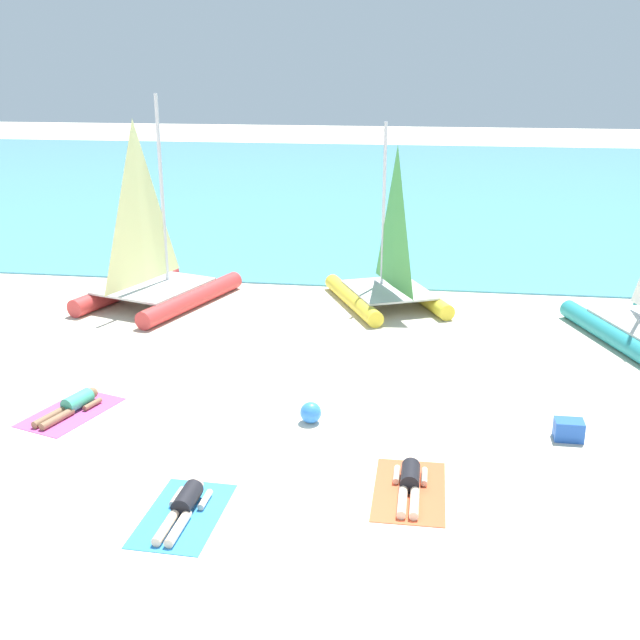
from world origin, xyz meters
TOP-DOWN VIEW (x-y plane):
  - ground_plane at (0.00, 10.00)m, footprint 120.00×120.00m
  - ocean_water at (0.00, 32.05)m, footprint 120.00×40.00m
  - sailboat_red at (-5.16, 9.75)m, footprint 3.89×4.87m
  - sailboat_yellow at (1.12, 10.51)m, footprint 3.69×4.35m
  - towel_center_left at (-4.40, 2.82)m, footprint 1.62×2.14m
  - sunbather_center_left at (-4.38, 2.88)m, footprint 0.84×1.54m
  - towel_center_right at (-1.21, -0.26)m, footprint 1.17×1.94m
  - sunbather_center_right at (-1.20, -0.19)m, footprint 0.56×1.56m
  - towel_rightmost at (2.06, 0.90)m, footprint 1.11×1.90m
  - sunbather_rightmost at (2.06, 0.96)m, footprint 0.54×1.56m
  - beach_ball at (0.17, 3.06)m, footprint 0.40×0.40m
  - cooler_box at (4.77, 3.05)m, footprint 0.50×0.36m

SIDE VIEW (x-z plane):
  - ground_plane at x=0.00m, z-range 0.00..0.00m
  - towel_center_left at x=-4.40m, z-range 0.00..0.01m
  - towel_center_right at x=-1.21m, z-range 0.00..0.01m
  - towel_rightmost at x=2.06m, z-range 0.00..0.01m
  - ocean_water at x=0.00m, z-range 0.00..0.05m
  - sunbather_center_left at x=-4.38m, z-range -0.02..0.28m
  - sunbather_center_right at x=-1.20m, z-range -0.02..0.28m
  - sunbather_rightmost at x=2.06m, z-range -0.02..0.28m
  - cooler_box at x=4.77m, z-range 0.00..0.36m
  - beach_ball at x=0.17m, z-range 0.00..0.40m
  - sailboat_yellow at x=1.12m, z-range -1.70..3.14m
  - sailboat_red at x=-5.16m, z-range -1.94..3.59m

